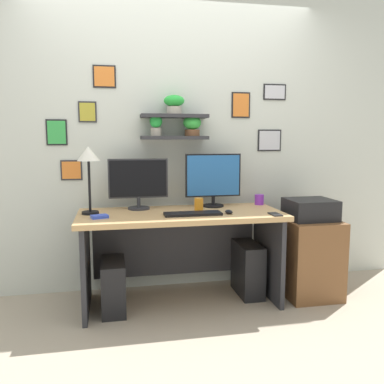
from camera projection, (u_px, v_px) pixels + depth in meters
name	position (u px, v px, depth m)	size (l,w,h in m)	color
ground_plane	(181.00, 302.00, 3.27)	(8.00, 8.00, 0.00)	tan
back_wall_assembly	(172.00, 136.00, 3.51)	(4.40, 0.24, 2.70)	silver
desk	(180.00, 236.00, 3.25)	(1.61, 0.68, 0.75)	tan
monitor_left	(138.00, 182.00, 3.28)	(0.49, 0.18, 0.42)	#2D2D33
monitor_right	(213.00, 179.00, 3.41)	(0.48, 0.18, 0.45)	black
keyboard	(193.00, 214.00, 3.05)	(0.44, 0.14, 0.02)	black
computer_mouse	(229.00, 212.00, 3.10)	(0.06, 0.09, 0.03)	black
desk_lamp	(89.00, 160.00, 3.04)	(0.17, 0.17, 0.52)	black
cell_phone	(275.00, 214.00, 3.06)	(0.07, 0.14, 0.01)	black
coffee_mug	(259.00, 200.00, 3.53)	(0.08, 0.08, 0.09)	purple
scissors_tray	(100.00, 217.00, 2.93)	(0.12, 0.08, 0.02)	blue
water_cup	(199.00, 205.00, 3.20)	(0.07, 0.07, 0.11)	orange
drawer_cabinet	(308.00, 257.00, 3.40)	(0.44, 0.50, 0.66)	brown
printer	(310.00, 209.00, 3.34)	(0.38, 0.34, 0.17)	black
computer_tower_left	(114.00, 286.00, 3.09)	(0.18, 0.40, 0.40)	black
computer_tower_right	(248.00, 269.00, 3.42)	(0.18, 0.40, 0.44)	black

